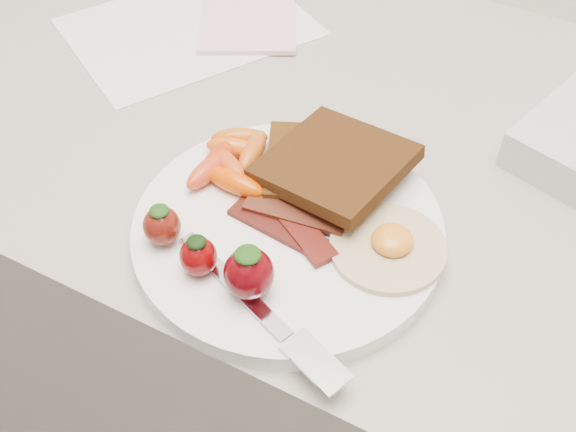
% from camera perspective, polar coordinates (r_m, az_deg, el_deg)
% --- Properties ---
extents(counter, '(2.00, 0.60, 0.90)m').
position_cam_1_polar(counter, '(1.08, 5.56, -12.15)').
color(counter, gray).
rests_on(counter, ground).
extents(plate, '(0.27, 0.27, 0.02)m').
position_cam_1_polar(plate, '(0.63, 0.00, -1.18)').
color(plate, white).
rests_on(plate, counter).
extents(toast_lower, '(0.13, 0.13, 0.01)m').
position_cam_1_polar(toast_lower, '(0.67, 2.62, 4.16)').
color(toast_lower, '#38220C').
rests_on(toast_lower, plate).
extents(toast_upper, '(0.13, 0.13, 0.03)m').
position_cam_1_polar(toast_upper, '(0.65, 3.73, 4.16)').
color(toast_upper, black).
rests_on(toast_upper, toast_lower).
extents(fried_egg, '(0.11, 0.11, 0.02)m').
position_cam_1_polar(fried_egg, '(0.60, 7.99, -2.33)').
color(fried_egg, white).
rests_on(fried_egg, plate).
extents(bacon_strips, '(0.11, 0.07, 0.01)m').
position_cam_1_polar(bacon_strips, '(0.62, 0.17, -0.47)').
color(bacon_strips, black).
rests_on(bacon_strips, plate).
extents(baby_carrots, '(0.09, 0.10, 0.02)m').
position_cam_1_polar(baby_carrots, '(0.67, -4.52, 4.52)').
color(baby_carrots, orange).
rests_on(baby_carrots, plate).
extents(strawberries, '(0.13, 0.05, 0.05)m').
position_cam_1_polar(strawberries, '(0.57, -5.91, -3.16)').
color(strawberries, '#5D130B').
rests_on(strawberries, plate).
extents(fork, '(0.18, 0.08, 0.00)m').
position_cam_1_polar(fork, '(0.56, -1.48, -8.03)').
color(fork, silver).
rests_on(fork, plate).
extents(paper_sheet, '(0.31, 0.34, 0.00)m').
position_cam_1_polar(paper_sheet, '(0.90, -7.82, 14.57)').
color(paper_sheet, white).
rests_on(paper_sheet, counter).
extents(notepad, '(0.18, 0.20, 0.01)m').
position_cam_1_polar(notepad, '(0.91, -3.15, 15.64)').
color(notepad, '#F3C1CF').
rests_on(notepad, paper_sheet).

